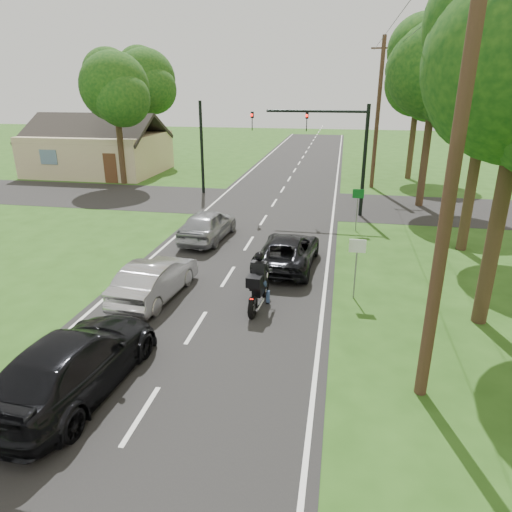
# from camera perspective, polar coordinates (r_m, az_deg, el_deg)

# --- Properties ---
(ground) EXTENTS (140.00, 140.00, 0.00)m
(ground) POSITION_cam_1_polar(r_m,az_deg,el_deg) (14.07, -7.48, -8.85)
(ground) COLOR #254C15
(ground) RESTS_ON ground
(road) EXTENTS (8.00, 100.00, 0.01)m
(road) POSITION_cam_1_polar(r_m,az_deg,el_deg) (23.03, 0.09, 3.17)
(road) COLOR black
(road) RESTS_ON ground
(cross_road) EXTENTS (60.00, 7.00, 0.01)m
(cross_road) POSITION_cam_1_polar(r_m,az_deg,el_deg) (28.74, 2.30, 6.65)
(cross_road) COLOR black
(cross_road) RESTS_ON ground
(motorcycle_rider) EXTENTS (0.66, 2.28, 1.96)m
(motorcycle_rider) POSITION_cam_1_polar(r_m,az_deg,el_deg) (14.79, 0.33, -3.81)
(motorcycle_rider) COLOR black
(motorcycle_rider) RESTS_ON ground
(dark_suv) EXTENTS (2.40, 4.77, 1.29)m
(dark_suv) POSITION_cam_1_polar(r_m,az_deg,el_deg) (18.34, 4.00, 0.68)
(dark_suv) COLOR black
(dark_suv) RESTS_ON road
(silver_sedan) EXTENTS (1.79, 4.24, 1.36)m
(silver_sedan) POSITION_cam_1_polar(r_m,az_deg,el_deg) (15.90, -12.51, -2.84)
(silver_sedan) COLOR #A8A8AD
(silver_sedan) RESTS_ON road
(silver_suv) EXTENTS (2.05, 4.44, 1.47)m
(silver_suv) POSITION_cam_1_polar(r_m,az_deg,el_deg) (21.60, -6.03, 3.93)
(silver_suv) COLOR #929499
(silver_suv) RESTS_ON road
(dark_car_behind) EXTENTS (2.46, 5.34, 1.51)m
(dark_car_behind) POSITION_cam_1_polar(r_m,az_deg,el_deg) (11.78, -21.72, -12.25)
(dark_car_behind) COLOR black
(dark_car_behind) RESTS_ON road
(traffic_signal) EXTENTS (6.38, 0.44, 6.00)m
(traffic_signal) POSITION_cam_1_polar(r_m,az_deg,el_deg) (25.77, 9.34, 14.15)
(traffic_signal) COLOR black
(traffic_signal) RESTS_ON ground
(signal_pole_far) EXTENTS (0.20, 0.20, 6.00)m
(signal_pole_far) POSITION_cam_1_polar(r_m,az_deg,el_deg) (31.26, -6.79, 13.24)
(signal_pole_far) COLOR black
(signal_pole_far) RESTS_ON ground
(utility_pole_near) EXTENTS (1.60, 0.28, 10.00)m
(utility_pole_near) POSITION_cam_1_polar(r_m,az_deg,el_deg) (10.02, 23.28, 8.68)
(utility_pole_near) COLOR #4C3122
(utility_pole_near) RESTS_ON ground
(utility_pole_far) EXTENTS (1.60, 0.28, 10.00)m
(utility_pole_far) POSITION_cam_1_polar(r_m,az_deg,el_deg) (33.74, 14.98, 16.80)
(utility_pole_far) COLOR #4C3122
(utility_pole_far) RESTS_ON ground
(sign_white) EXTENTS (0.55, 0.07, 2.12)m
(sign_white) POSITION_cam_1_polar(r_m,az_deg,el_deg) (15.53, 12.49, 0.19)
(sign_white) COLOR slate
(sign_white) RESTS_ON ground
(sign_green) EXTENTS (0.55, 0.07, 2.12)m
(sign_green) POSITION_cam_1_polar(r_m,az_deg,el_deg) (23.22, 12.61, 6.89)
(sign_green) COLOR slate
(sign_green) RESTS_ON ground
(tree_row_c) EXTENTS (4.80, 4.65, 8.76)m
(tree_row_c) POSITION_cam_1_polar(r_m,az_deg,el_deg) (21.22, 27.54, 16.62)
(tree_row_c) COLOR #332316
(tree_row_c) RESTS_ON ground
(tree_row_d) EXTENTS (5.76, 5.58, 10.45)m
(tree_row_d) POSITION_cam_1_polar(r_m,az_deg,el_deg) (28.84, 22.22, 20.21)
(tree_row_d) COLOR #332316
(tree_row_d) RESTS_ON ground
(tree_row_e) EXTENTS (5.28, 5.12, 9.61)m
(tree_row_e) POSITION_cam_1_polar(r_m,az_deg,el_deg) (37.79, 20.11, 19.27)
(tree_row_e) COLOR #332316
(tree_row_e) RESTS_ON ground
(tree_left_near) EXTENTS (5.12, 4.96, 9.22)m
(tree_left_near) POSITION_cam_1_polar(r_m,az_deg,el_deg) (35.14, -16.96, 19.11)
(tree_left_near) COLOR #332316
(tree_left_near) RESTS_ON ground
(tree_left_far) EXTENTS (5.76, 5.58, 10.14)m
(tree_left_far) POSITION_cam_1_polar(r_m,az_deg,el_deg) (45.01, -13.39, 20.30)
(tree_left_far) COLOR #332316
(tree_left_far) RESTS_ON ground
(house) EXTENTS (10.20, 8.00, 4.84)m
(house) POSITION_cam_1_polar(r_m,az_deg,el_deg) (41.18, -19.01, 12.28)
(house) COLOR tan
(house) RESTS_ON ground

